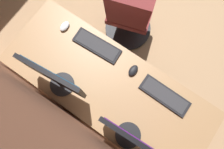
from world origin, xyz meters
The scene contains 10 objects.
wall_back centered at (0.00, 2.04, 1.30)m, with size 5.31×0.10×2.60m, color brown.
desk centered at (-0.17, 1.63, 0.66)m, with size 1.81×0.70×0.73m.
drawer_pedestal centered at (0.03, 1.65, 0.35)m, with size 0.40×0.51×0.69m.
monitor_primary centered at (0.15, 1.83, 0.98)m, with size 0.48×0.20×0.43m.
monitor_secondary centered at (-0.52, 1.86, 0.99)m, with size 0.47×0.20×0.45m.
keyboard_main centered at (0.11, 1.40, 0.74)m, with size 0.43×0.16×0.02m.
keyboard_spare centered at (-0.59, 1.44, 0.74)m, with size 0.42×0.15×0.02m.
mouse_main centered at (0.44, 1.42, 0.75)m, with size 0.06×0.10×0.03m, color silver.
mouse_spare centered at (-0.27, 1.41, 0.75)m, with size 0.06×0.10×0.03m, color black.
office_chair centered at (0.10, 0.88, 0.46)m, with size 0.56×0.60×0.97m.
Camera 1 is at (-0.36, 1.84, 2.38)m, focal length 32.71 mm.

